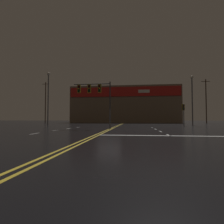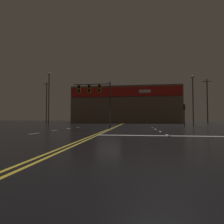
{
  "view_description": "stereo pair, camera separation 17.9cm",
  "coord_description": "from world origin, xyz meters",
  "views": [
    {
      "loc": [
        2.56,
        -18.24,
        1.16
      ],
      "look_at": [
        0.0,
        3.04,
        2.0
      ],
      "focal_mm": 28.0,
      "sensor_mm": 36.0,
      "label": 1
    },
    {
      "loc": [
        2.74,
        -18.21,
        1.16
      ],
      "look_at": [
        0.0,
        3.04,
        2.0
      ],
      "focal_mm": 28.0,
      "sensor_mm": 36.0,
      "label": 2
    }
  ],
  "objects": [
    {
      "name": "ground_plane",
      "position": [
        0.0,
        0.0,
        0.0
      ],
      "size": [
        200.0,
        200.0,
        0.0
      ],
      "primitive_type": "plane",
      "color": "black"
    },
    {
      "name": "road_markings",
      "position": [
        1.0,
        -1.17,
        0.0
      ],
      "size": [
        15.05,
        60.0,
        0.01
      ],
      "color": "gold",
      "rests_on": "ground"
    },
    {
      "name": "traffic_signal_median",
      "position": [
        -2.06,
        2.18,
        4.39
      ],
      "size": [
        4.52,
        0.36,
        5.59
      ],
      "color": "#38383D",
      "rests_on": "ground"
    },
    {
      "name": "traffic_signal_corner_northeast",
      "position": [
        10.68,
        11.1,
        2.6
      ],
      "size": [
        0.42,
        0.36,
        3.54
      ],
      "color": "#38383D",
      "rests_on": "ground"
    },
    {
      "name": "streetlight_near_left",
      "position": [
        -12.86,
        11.93,
        6.2
      ],
      "size": [
        0.56,
        0.56,
        9.75
      ],
      "color": "#59595E",
      "rests_on": "ground"
    },
    {
      "name": "streetlight_near_right",
      "position": [
        12.81,
        13.43,
        5.64
      ],
      "size": [
        0.56,
        0.56,
        8.74
      ],
      "color": "#59595E",
      "rests_on": "ground"
    },
    {
      "name": "building_backdrop",
      "position": [
        0.0,
        36.95,
        5.48
      ],
      "size": [
        32.5,
        10.23,
        10.93
      ],
      "color": "#7A6651",
      "rests_on": "ground"
    },
    {
      "name": "utility_pole_row",
      "position": [
        -1.03,
        30.65,
        6.18
      ],
      "size": [
        47.36,
        0.26,
        12.14
      ],
      "color": "#4C3828",
      "rests_on": "ground"
    }
  ]
}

